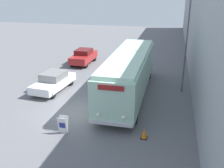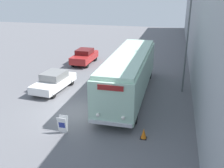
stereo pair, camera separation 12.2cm
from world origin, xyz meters
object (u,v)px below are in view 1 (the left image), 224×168
at_px(sign_board, 63,125).
at_px(parked_car_near, 54,81).
at_px(vintage_bus, 129,72).
at_px(traffic_cone, 144,134).
at_px(parked_car_mid, 84,56).
at_px(streetlamp, 187,32).

distance_m(sign_board, parked_car_near, 6.73).
relative_size(vintage_bus, traffic_cone, 19.31).
distance_m(parked_car_near, parked_car_mid, 7.70).
distance_m(streetlamp, parked_car_mid, 12.10).
xyz_separation_m(parked_car_near, parked_car_mid, (-0.19, 7.70, 0.06)).
relative_size(vintage_bus, streetlamp, 1.58).
relative_size(sign_board, traffic_cone, 1.70).
distance_m(streetlamp, parked_car_near, 10.70).
bearing_deg(sign_board, parked_car_near, 119.28).
bearing_deg(parked_car_near, parked_car_mid, 96.79).
bearing_deg(vintage_bus, streetlamp, 22.71).
relative_size(parked_car_mid, traffic_cone, 7.07).
bearing_deg(parked_car_near, traffic_cone, -29.57).
height_order(vintage_bus, parked_car_mid, vintage_bus).
bearing_deg(traffic_cone, streetlamp, 74.42).
xyz_separation_m(parked_car_near, traffic_cone, (7.72, -5.39, -0.44)).
distance_m(vintage_bus, sign_board, 6.86).
xyz_separation_m(streetlamp, parked_car_near, (-9.78, -2.00, -3.86)).
bearing_deg(vintage_bus, parked_car_mid, 129.49).
height_order(sign_board, traffic_cone, sign_board).
xyz_separation_m(sign_board, streetlamp, (6.49, 7.86, 4.10)).
xyz_separation_m(sign_board, parked_car_near, (-3.29, 5.86, 0.24)).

